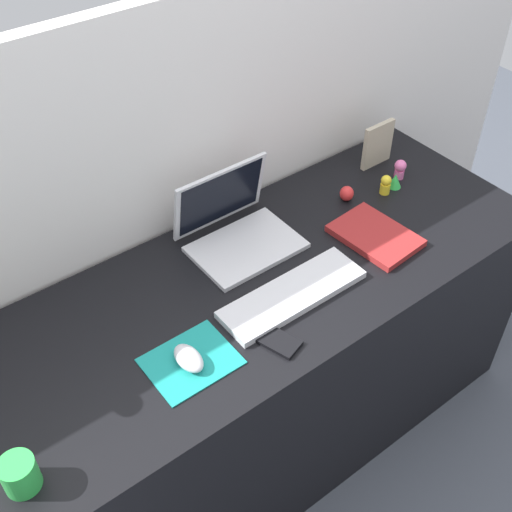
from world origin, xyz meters
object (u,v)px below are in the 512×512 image
(notebook_pad, at_px, (375,236))
(toy_figurine_green, at_px, (395,181))
(picture_frame, at_px, (378,144))
(laptop, at_px, (234,225))
(mouse, at_px, (189,358))
(cell_phone, at_px, (274,339))
(coffee_mug, at_px, (20,474))
(keyboard, at_px, (293,294))
(toy_figurine_yellow, at_px, (386,184))
(toy_figurine_pink, at_px, (400,169))
(toy_figurine_red, at_px, (347,193))

(notebook_pad, relative_size, toy_figurine_green, 5.06)
(toy_figurine_green, bearing_deg, picture_frame, 71.40)
(laptop, bearing_deg, picture_frame, 2.49)
(mouse, xyz_separation_m, cell_phone, (0.21, -0.07, -0.02))
(picture_frame, height_order, coffee_mug, picture_frame)
(toy_figurine_green, bearing_deg, keyboard, -162.68)
(coffee_mug, relative_size, toy_figurine_yellow, 1.22)
(keyboard, height_order, mouse, mouse)
(laptop, relative_size, toy_figurine_green, 6.33)
(notebook_pad, xyz_separation_m, toy_figurine_pink, (0.28, 0.17, 0.03))
(notebook_pad, distance_m, toy_figurine_pink, 0.32)
(laptop, xyz_separation_m, coffee_mug, (-0.79, -0.35, -0.02))
(toy_figurine_pink, bearing_deg, coffee_mug, -168.65)
(mouse, bearing_deg, laptop, 40.39)
(picture_frame, bearing_deg, toy_figurine_red, -158.10)
(cell_phone, height_order, toy_figurine_pink, toy_figurine_pink)
(laptop, relative_size, toy_figurine_red, 6.24)
(mouse, height_order, toy_figurine_yellow, toy_figurine_yellow)
(cell_phone, distance_m, toy_figurine_green, 0.75)
(laptop, height_order, toy_figurine_pink, laptop)
(toy_figurine_pink, bearing_deg, toy_figurine_red, 175.39)
(laptop, xyz_separation_m, toy_figurine_red, (0.38, -0.06, -0.03))
(keyboard, relative_size, toy_figurine_red, 8.52)
(laptop, bearing_deg, toy_figurine_pink, -7.28)
(picture_frame, distance_m, coffee_mug, 1.43)
(laptop, distance_m, coffee_mug, 0.86)
(picture_frame, bearing_deg, toy_figurine_yellow, -124.66)
(cell_phone, distance_m, coffee_mug, 0.64)
(mouse, relative_size, coffee_mug, 1.23)
(toy_figurine_yellow, bearing_deg, laptop, 168.09)
(laptop, height_order, keyboard, laptop)
(toy_figurine_red, bearing_deg, toy_figurine_pink, -4.61)
(laptop, height_order, toy_figurine_red, laptop)
(keyboard, bearing_deg, mouse, -176.47)
(mouse, height_order, toy_figurine_red, toy_figurine_red)
(laptop, xyz_separation_m, picture_frame, (0.59, 0.03, 0.02))
(coffee_mug, bearing_deg, mouse, 7.13)
(toy_figurine_green, distance_m, toy_figurine_yellow, 0.05)
(toy_figurine_green, bearing_deg, toy_figurine_yellow, -175.38)
(mouse, xyz_separation_m, toy_figurine_yellow, (0.86, 0.19, 0.01))
(picture_frame, xyz_separation_m, coffee_mug, (-1.38, -0.38, -0.04))
(laptop, distance_m, notebook_pad, 0.41)
(mouse, distance_m, picture_frame, 1.00)
(keyboard, bearing_deg, toy_figurine_red, 28.86)
(picture_frame, bearing_deg, notebook_pad, -135.18)
(mouse, bearing_deg, toy_figurine_yellow, 12.77)
(toy_figurine_pink, bearing_deg, toy_figurine_yellow, -162.69)
(cell_phone, xyz_separation_m, toy_figurine_yellow, (0.65, 0.26, 0.03))
(notebook_pad, bearing_deg, picture_frame, 40.55)
(notebook_pad, distance_m, picture_frame, 0.39)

